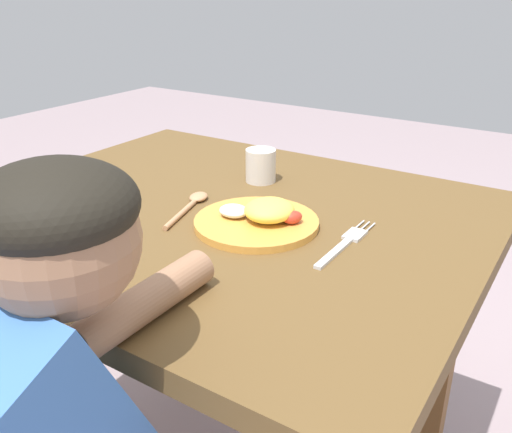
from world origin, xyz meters
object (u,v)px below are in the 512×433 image
Objects in this scene: plate at (260,218)px; spoon at (192,203)px; fork at (346,243)px; drinking_cup at (261,166)px.

spoon is (-0.17, 0.01, -0.01)m from plate.
drinking_cup is at bearing 57.39° from fork.
plate is 1.26× the size of spoon.
spoon is at bearing -100.36° from drinking_cup.
drinking_cup is (0.04, 0.20, 0.03)m from spoon.
plate is at bearing -108.61° from spoon.
drinking_cup is (-0.30, 0.20, 0.03)m from fork.
plate is 0.17m from fork.
plate reaches higher than spoon.
plate is 0.17m from spoon.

